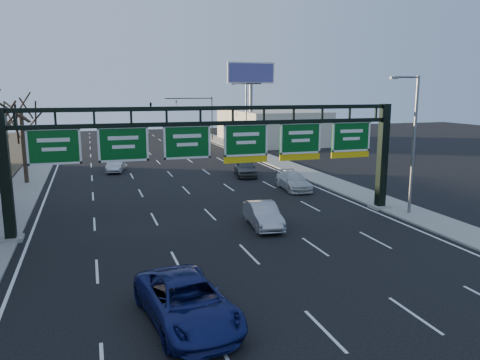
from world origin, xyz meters
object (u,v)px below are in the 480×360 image
object	(u,v)px
sign_gantry	(220,148)
car_blue_suv	(187,302)
car_white_wagon	(293,181)
car_silver_sedan	(263,215)

from	to	relation	value
sign_gantry	car_blue_suv	bearing A→B (deg)	-110.70
sign_gantry	car_white_wagon	world-z (taller)	sign_gantry
sign_gantry	car_white_wagon	xyz separation A→B (m)	(8.38, 7.59, -3.93)
sign_gantry	car_white_wagon	size ratio (longest dim) A/B	5.11
car_blue_suv	car_silver_sedan	distance (m)	12.30
car_white_wagon	car_blue_suv	bearing A→B (deg)	-119.56
car_silver_sedan	car_blue_suv	bearing A→B (deg)	-117.64
sign_gantry	car_white_wagon	distance (m)	11.97
sign_gantry	car_silver_sedan	world-z (taller)	sign_gantry
sign_gantry	car_blue_suv	distance (m)	13.40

